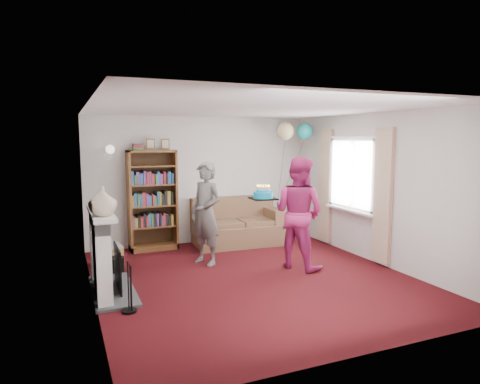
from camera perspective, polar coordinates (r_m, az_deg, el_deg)
name	(u,v)px	position (r m, az deg, el deg)	size (l,w,h in m)	color
ground	(253,278)	(6.53, 1.75, -11.39)	(5.00, 5.00, 0.00)	#350907
wall_back	(201,180)	(8.58, -5.17, 1.59)	(4.50, 0.02, 2.50)	silver
wall_left	(90,204)	(5.70, -19.37, -1.58)	(0.02, 5.00, 2.50)	silver
wall_right	(377,188)	(7.46, 17.80, 0.45)	(0.02, 5.00, 2.50)	silver
ceiling	(254,108)	(6.20, 1.84, 11.12)	(4.50, 5.00, 0.01)	white
fireplace	(105,256)	(6.05, -17.55, -8.17)	(0.55, 1.80, 1.12)	#3F3F42
window_bay	(352,188)	(7.90, 14.66, 0.57)	(0.14, 2.02, 2.20)	white
wall_sconce	(110,149)	(8.04, -16.93, 5.45)	(0.16, 0.23, 0.16)	gold
bookcase	(152,201)	(8.16, -11.65, -1.17)	(0.88, 0.42, 2.07)	#472B14
sofa	(237,227)	(8.50, -0.35, -4.63)	(1.71, 0.91, 0.91)	brown
wicker_basket	(111,257)	(7.32, -16.85, -8.25)	(0.42, 0.42, 0.38)	#A2844C
person_striped	(206,213)	(7.06, -4.57, -2.86)	(0.62, 0.41, 1.70)	black
person_magenta	(299,213)	(6.91, 7.81, -2.75)	(0.87, 0.68, 1.79)	#A8215E
birthday_cake	(263,195)	(6.80, 3.11, -0.40)	(0.38, 0.38, 0.22)	black
balloons	(295,131)	(8.68, 7.35, 8.04)	(0.84, 0.34, 1.72)	#3F3F3F
mantel_vase	(103,201)	(5.55, -17.86, -1.17)	(0.34, 0.34, 0.36)	beige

